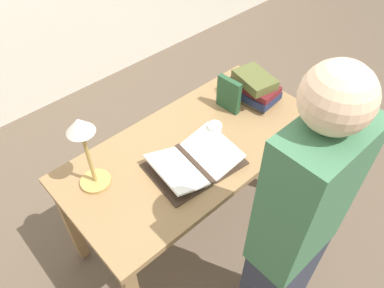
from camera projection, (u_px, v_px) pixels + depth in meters
name	position (u px, v px, depth m)	size (l,w,h in m)	color
ground_plane	(194.00, 222.00, 2.54)	(12.00, 12.00, 0.00)	brown
reading_desk	(195.00, 158.00, 2.07)	(1.45, 0.70, 0.75)	#937047
open_book	(195.00, 162.00, 1.89)	(0.49, 0.37, 0.07)	#38281E
book_stack_tall	(254.00, 88.00, 2.21)	(0.21, 0.31, 0.17)	tan
book_standing_upright	(229.00, 95.00, 2.13)	(0.04, 0.15, 0.21)	#234C2D
reading_lamp	(84.00, 142.00, 1.62)	(0.15, 0.15, 0.42)	tan
coffee_mug	(215.00, 131.00, 2.01)	(0.09, 0.09, 0.09)	white
person_reader	(291.00, 240.00, 1.52)	(0.36, 0.23, 1.67)	#2D3342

